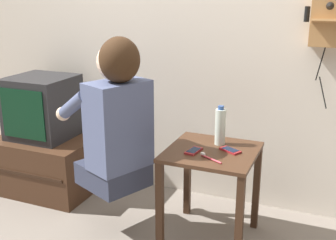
# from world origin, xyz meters

# --- Properties ---
(wall_back) EXTENTS (6.80, 0.05, 2.55)m
(wall_back) POSITION_xyz_m (0.00, 1.00, 1.27)
(wall_back) COLOR beige
(wall_back) RESTS_ON ground_plane
(side_table) EXTENTS (0.51, 0.51, 0.58)m
(side_table) POSITION_xyz_m (0.34, 0.43, 0.46)
(side_table) COLOR #422819
(side_table) RESTS_ON ground_plane
(person) EXTENTS (0.61, 0.53, 0.91)m
(person) POSITION_xyz_m (-0.19, 0.27, 0.77)
(person) COLOR #2D3347
(person) RESTS_ON ground_plane
(tv_stand) EXTENTS (0.72, 0.56, 0.42)m
(tv_stand) POSITION_xyz_m (-0.99, 0.62, 0.21)
(tv_stand) COLOR #422819
(tv_stand) RESTS_ON ground_plane
(television) EXTENTS (0.44, 0.43, 0.45)m
(television) POSITION_xyz_m (-1.02, 0.64, 0.64)
(television) COLOR #232326
(television) RESTS_ON tv_stand
(wall_phone_antique) EXTENTS (0.24, 0.19, 0.83)m
(wall_phone_antique) POSITION_xyz_m (0.89, 0.92, 1.36)
(wall_phone_antique) COLOR #AD7A47
(cell_phone_held) EXTENTS (0.08, 0.13, 0.01)m
(cell_phone_held) POSITION_xyz_m (0.25, 0.37, 0.59)
(cell_phone_held) COLOR maroon
(cell_phone_held) RESTS_ON side_table
(cell_phone_spare) EXTENTS (0.14, 0.11, 0.01)m
(cell_phone_spare) POSITION_xyz_m (0.45, 0.46, 0.59)
(cell_phone_spare) COLOR maroon
(cell_phone_spare) RESTS_ON side_table
(water_bottle) EXTENTS (0.06, 0.06, 0.24)m
(water_bottle) POSITION_xyz_m (0.36, 0.55, 0.69)
(water_bottle) COLOR silver
(water_bottle) RESTS_ON side_table
(toothbrush) EXTENTS (0.14, 0.08, 0.02)m
(toothbrush) POSITION_xyz_m (0.37, 0.30, 0.59)
(toothbrush) COLOR #D83F4C
(toothbrush) RESTS_ON side_table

